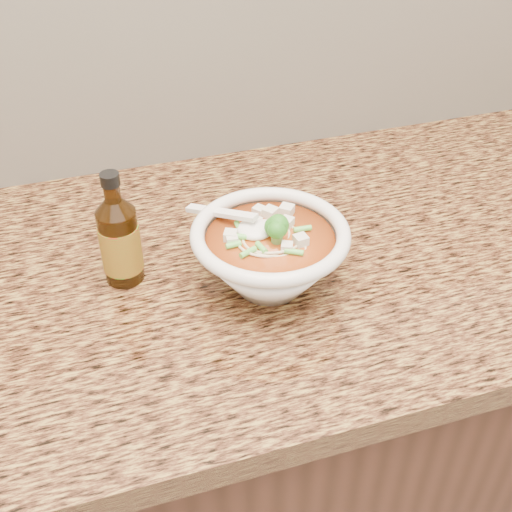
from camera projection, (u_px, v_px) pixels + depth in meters
name	position (u px, v px, depth m)	size (l,w,h in m)	color
cabinet	(219.00, 451.00, 1.24)	(4.00, 0.65, 0.86)	black
counter_slab	(208.00, 272.00, 0.96)	(4.00, 0.68, 0.04)	olive
soup_bowl	(270.00, 256.00, 0.87)	(0.21, 0.22, 0.12)	white
hot_sauce_bottle	(120.00, 241.00, 0.88)	(0.07, 0.07, 0.17)	#3B2008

